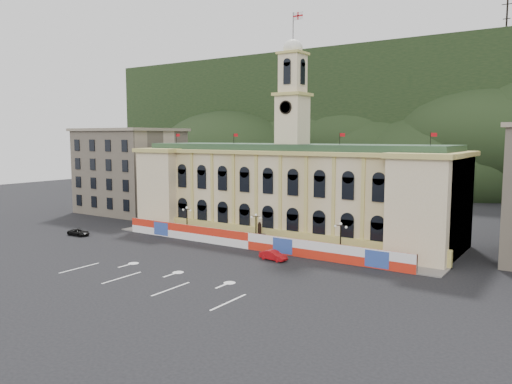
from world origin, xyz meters
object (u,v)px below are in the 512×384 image
Objects in this scene: red_sedan at (273,255)px; statue at (260,238)px; lamp_center at (256,227)px; black_suv at (79,232)px.

statue is at bearing 51.83° from red_sedan.
statue is at bearing 90.00° from lamp_center.
black_suv is (-30.00, -10.66, -0.62)m from statue.
lamp_center is 1.23× the size of red_sedan.
statue is 31.84m from black_suv.
lamp_center reaches higher than statue.
statue reaches higher than red_sedan.
red_sedan is 1.00× the size of black_suv.
red_sedan is (6.62, -5.65, -2.41)m from lamp_center.
black_suv is at bearing 103.23° from red_sedan.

